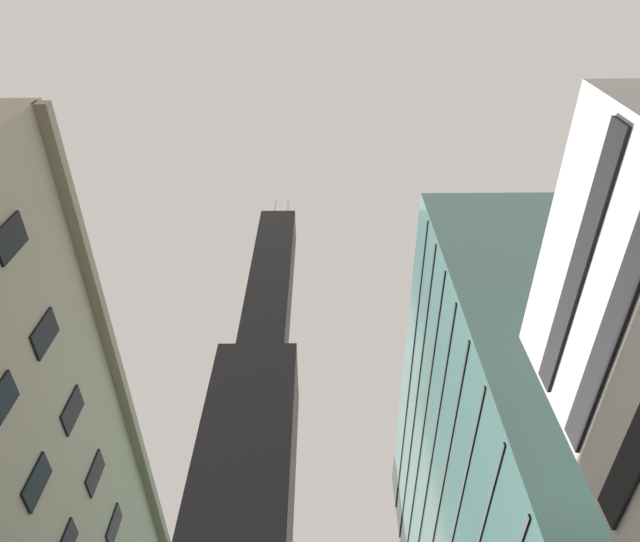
# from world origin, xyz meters

# --- Properties ---
(dark_skyscraper) EXTENTS (27.36, 27.36, 203.00)m
(dark_skyscraper) POSITION_xyz_m (-14.14, 85.12, 60.91)
(dark_skyscraper) COLOR black
(dark_skyscraper) RESTS_ON ground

